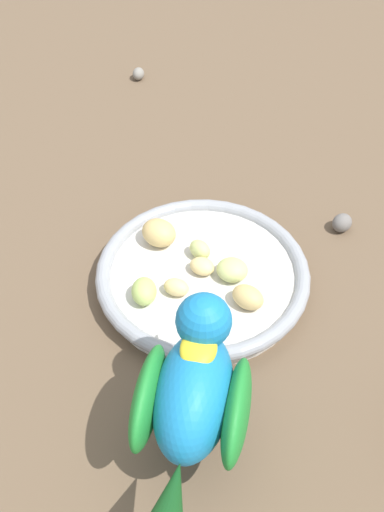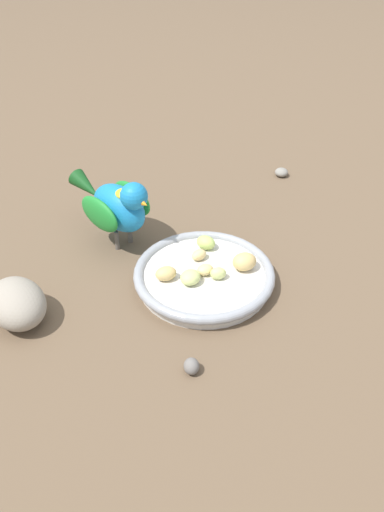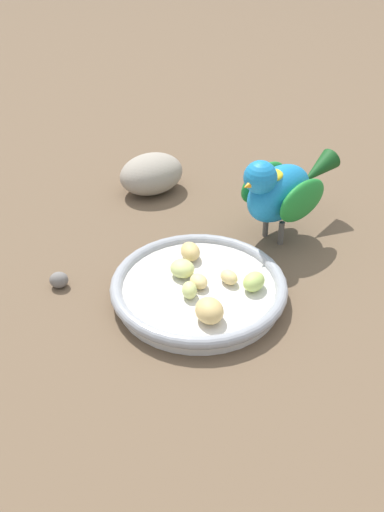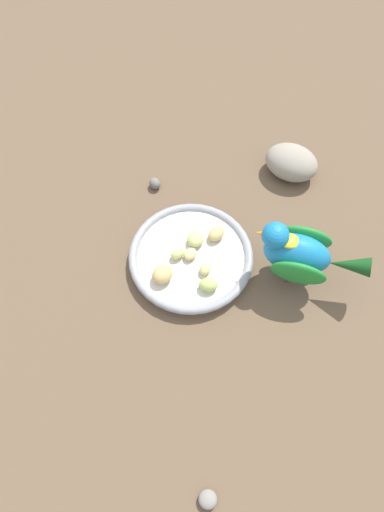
{
  "view_description": "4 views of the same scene",
  "coord_description": "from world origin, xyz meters",
  "px_view_note": "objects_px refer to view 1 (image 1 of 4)",
  "views": [
    {
      "loc": [
        0.34,
        -0.21,
        0.48
      ],
      "look_at": [
        0.0,
        -0.02,
        0.06
      ],
      "focal_mm": 43.09,
      "sensor_mm": 36.0,
      "label": 1
    },
    {
      "loc": [
        -0.04,
        0.66,
        0.56
      ],
      "look_at": [
        0.01,
        0.01,
        0.06
      ],
      "focal_mm": 39.11,
      "sensor_mm": 36.0,
      "label": 2
    },
    {
      "loc": [
        -0.62,
        -0.06,
        0.5
      ],
      "look_at": [
        -0.0,
        0.01,
        0.06
      ],
      "focal_mm": 45.1,
      "sensor_mm": 36.0,
      "label": 3
    },
    {
      "loc": [
        -0.17,
        -0.34,
        0.73
      ],
      "look_at": [
        -0.02,
        -0.02,
        0.05
      ],
      "focal_mm": 32.54,
      "sensor_mm": 36.0,
      "label": 4
    }
  ],
  "objects_px": {
    "apple_piece_4": "(159,233)",
    "apple_piece_6": "(177,288)",
    "apple_piece_1": "(200,249)",
    "feeding_bowl": "(203,276)",
    "apple_piece_0": "(199,268)",
    "apple_piece_3": "(248,297)",
    "pebble_2": "(342,223)",
    "parrot": "(193,396)",
    "apple_piece_5": "(144,291)",
    "pebble_1": "(138,74)",
    "apple_piece_2": "(232,270)"
  },
  "relations": [
    {
      "from": "apple_piece_4",
      "to": "apple_piece_6",
      "type": "distance_m",
      "value": 0.07
    },
    {
      "from": "apple_piece_1",
      "to": "feeding_bowl",
      "type": "bearing_deg",
      "value": -20.95
    },
    {
      "from": "apple_piece_0",
      "to": "apple_piece_3",
      "type": "xyz_separation_m",
      "value": [
        0.06,
        0.02,
        0.0
      ]
    },
    {
      "from": "apple_piece_1",
      "to": "pebble_2",
      "type": "distance_m",
      "value": 0.17
    },
    {
      "from": "apple_piece_0",
      "to": "apple_piece_6",
      "type": "xyz_separation_m",
      "value": [
        0.01,
        -0.03,
        0.0
      ]
    },
    {
      "from": "apple_piece_4",
      "to": "parrot",
      "type": "distance_m",
      "value": 0.23
    },
    {
      "from": "apple_piece_1",
      "to": "apple_piece_4",
      "type": "distance_m",
      "value": 0.05
    },
    {
      "from": "apple_piece_4",
      "to": "apple_piece_5",
      "type": "height_order",
      "value": "apple_piece_4"
    },
    {
      "from": "feeding_bowl",
      "to": "pebble_2",
      "type": "distance_m",
      "value": 0.18
    },
    {
      "from": "pebble_1",
      "to": "apple_piece_2",
      "type": "bearing_deg",
      "value": -13.43
    },
    {
      "from": "apple_piece_5",
      "to": "feeding_bowl",
      "type": "bearing_deg",
      "value": 91.2
    },
    {
      "from": "apple_piece_2",
      "to": "pebble_1",
      "type": "relative_size",
      "value": 1.47
    },
    {
      "from": "apple_piece_5",
      "to": "parrot",
      "type": "xyz_separation_m",
      "value": [
        0.15,
        -0.03,
        0.05
      ]
    },
    {
      "from": "apple_piece_2",
      "to": "parrot",
      "type": "height_order",
      "value": "parrot"
    },
    {
      "from": "apple_piece_2",
      "to": "apple_piece_1",
      "type": "bearing_deg",
      "value": -161.71
    },
    {
      "from": "apple_piece_4",
      "to": "pebble_1",
      "type": "distance_m",
      "value": 0.36
    },
    {
      "from": "feeding_bowl",
      "to": "pebble_2",
      "type": "xyz_separation_m",
      "value": [
        0.01,
        0.18,
        -0.0
      ]
    },
    {
      "from": "apple_piece_3",
      "to": "parrot",
      "type": "bearing_deg",
      "value": -50.98
    },
    {
      "from": "apple_piece_0",
      "to": "apple_piece_6",
      "type": "distance_m",
      "value": 0.03
    },
    {
      "from": "apple_piece_0",
      "to": "pebble_1",
      "type": "xyz_separation_m",
      "value": [
        -0.4,
        0.13,
        -0.02
      ]
    },
    {
      "from": "apple_piece_5",
      "to": "parrot",
      "type": "bearing_deg",
      "value": -11.28
    },
    {
      "from": "apple_piece_0",
      "to": "apple_piece_6",
      "type": "relative_size",
      "value": 1.01
    },
    {
      "from": "apple_piece_3",
      "to": "parrot",
      "type": "distance_m",
      "value": 0.15
    },
    {
      "from": "apple_piece_5",
      "to": "apple_piece_0",
      "type": "bearing_deg",
      "value": 92.62
    },
    {
      "from": "feeding_bowl",
      "to": "parrot",
      "type": "bearing_deg",
      "value": -33.14
    },
    {
      "from": "apple_piece_1",
      "to": "apple_piece_5",
      "type": "height_order",
      "value": "apple_piece_5"
    },
    {
      "from": "feeding_bowl",
      "to": "apple_piece_3",
      "type": "xyz_separation_m",
      "value": [
        0.06,
        0.02,
        0.02
      ]
    },
    {
      "from": "feeding_bowl",
      "to": "apple_piece_3",
      "type": "height_order",
      "value": "apple_piece_3"
    },
    {
      "from": "pebble_2",
      "to": "feeding_bowl",
      "type": "bearing_deg",
      "value": -91.64
    },
    {
      "from": "apple_piece_2",
      "to": "apple_piece_3",
      "type": "distance_m",
      "value": 0.04
    },
    {
      "from": "apple_piece_6",
      "to": "pebble_2",
      "type": "distance_m",
      "value": 0.21
    },
    {
      "from": "apple_piece_1",
      "to": "apple_piece_6",
      "type": "relative_size",
      "value": 0.97
    },
    {
      "from": "feeding_bowl",
      "to": "pebble_1",
      "type": "relative_size",
      "value": 10.18
    },
    {
      "from": "apple_piece_2",
      "to": "parrot",
      "type": "bearing_deg",
      "value": -42.61
    },
    {
      "from": "apple_piece_4",
      "to": "feeding_bowl",
      "type": "bearing_deg",
      "value": 17.14
    },
    {
      "from": "apple_piece_1",
      "to": "apple_piece_2",
      "type": "xyz_separation_m",
      "value": [
        0.04,
        0.01,
        0.0
      ]
    },
    {
      "from": "parrot",
      "to": "feeding_bowl",
      "type": "bearing_deg",
      "value": 7.07
    },
    {
      "from": "parrot",
      "to": "apple_piece_2",
      "type": "bearing_deg",
      "value": -2.41
    },
    {
      "from": "pebble_2",
      "to": "apple_piece_2",
      "type": "bearing_deg",
      "value": -84.76
    },
    {
      "from": "pebble_1",
      "to": "pebble_2",
      "type": "relative_size",
      "value": 0.9
    },
    {
      "from": "apple_piece_3",
      "to": "apple_piece_6",
      "type": "distance_m",
      "value": 0.07
    },
    {
      "from": "apple_piece_1",
      "to": "apple_piece_3",
      "type": "xyz_separation_m",
      "value": [
        0.08,
        0.01,
        0.0
      ]
    },
    {
      "from": "apple_piece_5",
      "to": "pebble_1",
      "type": "xyz_separation_m",
      "value": [
        -0.4,
        0.19,
        -0.02
      ]
    },
    {
      "from": "apple_piece_5",
      "to": "pebble_1",
      "type": "relative_size",
      "value": 1.48
    },
    {
      "from": "apple_piece_1",
      "to": "apple_piece_6",
      "type": "distance_m",
      "value": 0.06
    },
    {
      "from": "apple_piece_3",
      "to": "apple_piece_5",
      "type": "xyz_separation_m",
      "value": [
        -0.05,
        -0.08,
        0.0
      ]
    },
    {
      "from": "apple_piece_0",
      "to": "pebble_1",
      "type": "bearing_deg",
      "value": 162.34
    },
    {
      "from": "pebble_1",
      "to": "apple_piece_0",
      "type": "bearing_deg",
      "value": -17.66
    },
    {
      "from": "apple_piece_6",
      "to": "apple_piece_4",
      "type": "bearing_deg",
      "value": 165.94
    },
    {
      "from": "apple_piece_3",
      "to": "parrot",
      "type": "xyz_separation_m",
      "value": [
        0.09,
        -0.11,
        0.05
      ]
    }
  ]
}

